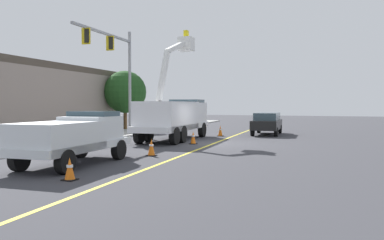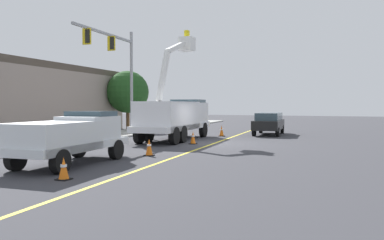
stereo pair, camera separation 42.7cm
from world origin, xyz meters
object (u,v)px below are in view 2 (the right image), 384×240
(utility_bucket_truck, at_px, (175,115))
(traffic_cone_trailing, at_px, (222,131))
(traffic_cone_mid_front, at_px, (149,147))
(traffic_signal_mast, at_px, (117,61))
(service_pickup_truck, at_px, (70,136))
(traffic_cone_mid_rear, at_px, (193,138))
(passing_minivan, at_px, (269,122))
(traffic_cone_leading, at_px, (64,169))

(utility_bucket_truck, relative_size, traffic_cone_trailing, 10.46)
(traffic_cone_mid_front, relative_size, traffic_signal_mast, 0.10)
(service_pickup_truck, relative_size, traffic_cone_mid_rear, 7.55)
(passing_minivan, bearing_deg, traffic_signal_mast, 123.11)
(passing_minivan, height_order, traffic_signal_mast, traffic_signal_mast)
(service_pickup_truck, distance_m, traffic_cone_mid_rear, 9.22)
(utility_bucket_truck, xyz_separation_m, traffic_signal_mast, (0.47, 4.77, 3.85))
(utility_bucket_truck, distance_m, traffic_cone_leading, 13.95)
(utility_bucket_truck, xyz_separation_m, service_pickup_truck, (-11.13, -0.71, -0.50))
(service_pickup_truck, bearing_deg, traffic_cone_mid_front, -24.63)
(passing_minivan, bearing_deg, utility_bucket_truck, 144.31)
(traffic_cone_mid_front, distance_m, traffic_cone_mid_rear, 5.62)
(traffic_cone_leading, height_order, traffic_cone_trailing, traffic_cone_trailing)
(traffic_cone_trailing, bearing_deg, utility_bucket_truck, 154.29)
(utility_bucket_truck, xyz_separation_m, traffic_cone_mid_front, (-7.67, -2.29, -1.23))
(traffic_cone_mid_rear, relative_size, traffic_cone_trailing, 0.95)
(utility_bucket_truck, bearing_deg, traffic_signal_mast, 84.42)
(service_pickup_truck, bearing_deg, traffic_signal_mast, 25.30)
(utility_bucket_truck, relative_size, traffic_cone_leading, 11.74)
(passing_minivan, relative_size, traffic_cone_mid_rear, 6.48)
(passing_minivan, height_order, traffic_cone_trailing, passing_minivan)
(traffic_cone_mid_rear, bearing_deg, utility_bucket_truck, 46.06)
(traffic_cone_mid_front, bearing_deg, utility_bucket_truck, 16.64)
(traffic_cone_mid_rear, xyz_separation_m, traffic_signal_mast, (2.52, 6.90, 5.09))
(traffic_cone_leading, bearing_deg, service_pickup_truck, 36.68)
(traffic_cone_trailing, relative_size, traffic_signal_mast, 0.10)
(traffic_cone_leading, bearing_deg, utility_bucket_truck, 10.73)
(traffic_cone_mid_front, bearing_deg, passing_minivan, -10.03)
(traffic_cone_mid_front, height_order, traffic_cone_trailing, traffic_cone_trailing)
(traffic_cone_leading, bearing_deg, traffic_cone_mid_rear, 2.26)
(passing_minivan, distance_m, traffic_signal_mast, 12.32)
(traffic_cone_leading, relative_size, traffic_cone_mid_rear, 0.94)
(traffic_cone_trailing, height_order, traffic_signal_mast, traffic_signal_mast)
(utility_bucket_truck, distance_m, traffic_signal_mast, 6.15)
(utility_bucket_truck, bearing_deg, traffic_cone_leading, -169.27)
(service_pickup_truck, xyz_separation_m, traffic_cone_mid_rear, (9.08, -1.42, -0.75))
(utility_bucket_truck, xyz_separation_m, traffic_cone_mid_rear, (-2.05, -2.13, -1.24))
(traffic_cone_mid_front, bearing_deg, service_pickup_truck, 155.37)
(traffic_cone_leading, distance_m, traffic_cone_trailing, 17.64)
(utility_bucket_truck, distance_m, service_pickup_truck, 11.16)
(service_pickup_truck, bearing_deg, traffic_cone_leading, -143.32)
(traffic_cone_trailing, bearing_deg, service_pickup_truck, 175.42)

